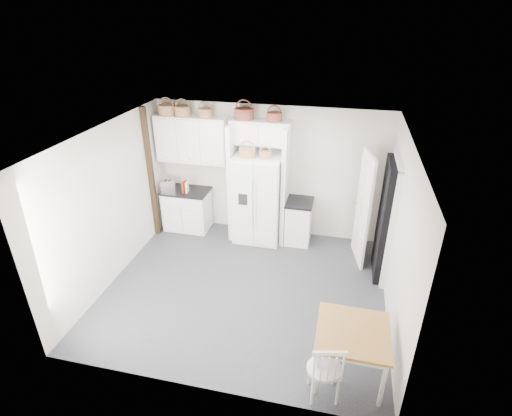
# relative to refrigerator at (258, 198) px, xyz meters

# --- Properties ---
(floor) EXTENTS (4.50, 4.50, 0.00)m
(floor) POSITION_rel_refrigerator_xyz_m (0.15, -1.65, -0.87)
(floor) COLOR #303034
(floor) RESTS_ON ground
(ceiling) EXTENTS (4.50, 4.50, 0.00)m
(ceiling) POSITION_rel_refrigerator_xyz_m (0.15, -1.65, 1.73)
(ceiling) COLOR white
(ceiling) RESTS_ON wall_back
(wall_back) EXTENTS (4.50, 0.00, 4.50)m
(wall_back) POSITION_rel_refrigerator_xyz_m (0.15, 0.35, 0.43)
(wall_back) COLOR beige
(wall_back) RESTS_ON floor
(wall_left) EXTENTS (0.00, 4.00, 4.00)m
(wall_left) POSITION_rel_refrigerator_xyz_m (-2.10, -1.65, 0.43)
(wall_left) COLOR beige
(wall_left) RESTS_ON floor
(wall_right) EXTENTS (0.00, 4.00, 4.00)m
(wall_right) POSITION_rel_refrigerator_xyz_m (2.40, -1.65, 0.43)
(wall_right) COLOR beige
(wall_right) RESTS_ON floor
(refrigerator) EXTENTS (0.90, 0.72, 1.74)m
(refrigerator) POSITION_rel_refrigerator_xyz_m (0.00, 0.00, 0.00)
(refrigerator) COLOR white
(refrigerator) RESTS_ON floor
(base_cab_left) EXTENTS (0.90, 0.57, 0.83)m
(base_cab_left) POSITION_rel_refrigerator_xyz_m (-1.52, 0.05, -0.45)
(base_cab_left) COLOR white
(base_cab_left) RESTS_ON floor
(base_cab_right) EXTENTS (0.47, 0.57, 0.83)m
(base_cab_right) POSITION_rel_refrigerator_xyz_m (0.80, 0.05, -0.45)
(base_cab_right) COLOR white
(base_cab_right) RESTS_ON floor
(dining_table) EXTENTS (0.88, 0.88, 0.73)m
(dining_table) POSITION_rel_refrigerator_xyz_m (1.85, -3.03, -0.51)
(dining_table) COLOR brown
(dining_table) RESTS_ON floor
(windsor_chair) EXTENTS (0.49, 0.47, 0.86)m
(windsor_chair) POSITION_rel_refrigerator_xyz_m (1.56, -3.40, -0.44)
(windsor_chair) COLOR white
(windsor_chair) RESTS_ON floor
(counter_left) EXTENTS (0.94, 0.60, 0.04)m
(counter_left) POSITION_rel_refrigerator_xyz_m (-1.52, 0.05, -0.02)
(counter_left) COLOR black
(counter_left) RESTS_ON base_cab_left
(counter_right) EXTENTS (0.51, 0.60, 0.04)m
(counter_right) POSITION_rel_refrigerator_xyz_m (0.80, 0.05, -0.02)
(counter_right) COLOR black
(counter_right) RESTS_ON base_cab_right
(toaster) EXTENTS (0.32, 0.24, 0.20)m
(toaster) POSITION_rel_refrigerator_xyz_m (-1.87, 0.01, 0.10)
(toaster) COLOR silver
(toaster) RESTS_ON counter_left
(cookbook_red) EXTENTS (0.06, 0.16, 0.24)m
(cookbook_red) POSITION_rel_refrigerator_xyz_m (-1.50, -0.03, 0.12)
(cookbook_red) COLOR #AB260D
(cookbook_red) RESTS_ON counter_left
(cookbook_cream) EXTENTS (0.05, 0.15, 0.22)m
(cookbook_cream) POSITION_rel_refrigerator_xyz_m (-1.45, -0.03, 0.11)
(cookbook_cream) COLOR #F6ECBA
(cookbook_cream) RESTS_ON counter_left
(basket_upper_a) EXTENTS (0.32, 0.32, 0.18)m
(basket_upper_a) POSITION_rel_refrigerator_xyz_m (-1.81, 0.18, 1.57)
(basket_upper_a) COLOR #8C5D3C
(basket_upper_a) RESTS_ON upper_cabinet
(basket_upper_b) EXTENTS (0.30, 0.30, 0.18)m
(basket_upper_b) POSITION_rel_refrigerator_xyz_m (-1.49, 0.18, 1.57)
(basket_upper_b) COLOR #8C5D3C
(basket_upper_b) RESTS_ON upper_cabinet
(basket_upper_c) EXTENTS (0.27, 0.27, 0.16)m
(basket_upper_c) POSITION_rel_refrigerator_xyz_m (-1.05, 0.18, 1.56)
(basket_upper_c) COLOR #8C5D3C
(basket_upper_c) RESTS_ON upper_cabinet
(basket_bridge_a) EXTENTS (0.35, 0.35, 0.20)m
(basket_bridge_a) POSITION_rel_refrigerator_xyz_m (-0.31, 0.18, 1.58)
(basket_bridge_a) COLOR #5A1E13
(basket_bridge_a) RESTS_ON bridge_cabinet
(basket_bridge_b) EXTENTS (0.27, 0.27, 0.16)m
(basket_bridge_b) POSITION_rel_refrigerator_xyz_m (0.25, 0.18, 1.56)
(basket_bridge_b) COLOR #5A1E13
(basket_bridge_b) RESTS_ON bridge_cabinet
(basket_fridge_a) EXTENTS (0.30, 0.30, 0.16)m
(basket_fridge_a) POSITION_rel_refrigerator_xyz_m (-0.18, -0.10, 0.95)
(basket_fridge_a) COLOR #8C5D3C
(basket_fridge_a) RESTS_ON refrigerator
(basket_fridge_b) EXTENTS (0.22, 0.22, 0.12)m
(basket_fridge_b) POSITION_rel_refrigerator_xyz_m (0.15, -0.10, 0.93)
(basket_fridge_b) COLOR #8C5D3C
(basket_fridge_b) RESTS_ON refrigerator
(upper_cabinet) EXTENTS (1.40, 0.34, 0.90)m
(upper_cabinet) POSITION_rel_refrigerator_xyz_m (-1.35, 0.18, 1.03)
(upper_cabinet) COLOR white
(upper_cabinet) RESTS_ON wall_back
(bridge_cabinet) EXTENTS (1.12, 0.34, 0.45)m
(bridge_cabinet) POSITION_rel_refrigerator_xyz_m (0.00, 0.18, 1.26)
(bridge_cabinet) COLOR white
(bridge_cabinet) RESTS_ON wall_back
(fridge_panel_left) EXTENTS (0.08, 0.60, 2.30)m
(fridge_panel_left) POSITION_rel_refrigerator_xyz_m (-0.51, 0.05, 0.28)
(fridge_panel_left) COLOR white
(fridge_panel_left) RESTS_ON floor
(fridge_panel_right) EXTENTS (0.08, 0.60, 2.30)m
(fridge_panel_right) POSITION_rel_refrigerator_xyz_m (0.51, 0.05, 0.28)
(fridge_panel_right) COLOR white
(fridge_panel_right) RESTS_ON floor
(trim_post) EXTENTS (0.09, 0.09, 2.60)m
(trim_post) POSITION_rel_refrigerator_xyz_m (-2.05, -0.30, 0.43)
(trim_post) COLOR black
(trim_post) RESTS_ON floor
(doorway_void) EXTENTS (0.18, 0.85, 2.05)m
(doorway_void) POSITION_rel_refrigerator_xyz_m (2.31, -0.65, 0.16)
(doorway_void) COLOR black
(doorway_void) RESTS_ON floor
(door_slab) EXTENTS (0.21, 0.79, 2.05)m
(door_slab) POSITION_rel_refrigerator_xyz_m (1.95, -0.31, 0.16)
(door_slab) COLOR white
(door_slab) RESTS_ON floor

